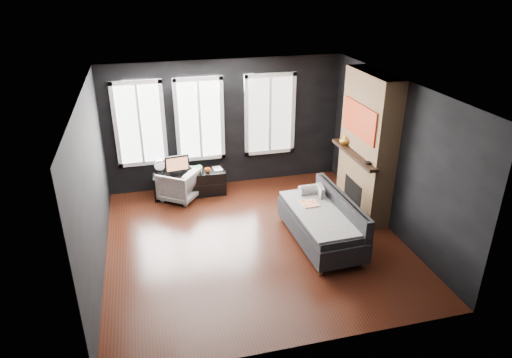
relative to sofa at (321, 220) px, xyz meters
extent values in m
plane|color=black|center=(-1.10, 0.26, -0.42)|extent=(5.00, 5.00, 0.00)
plane|color=white|center=(-1.10, 0.26, 2.28)|extent=(5.00, 5.00, 0.00)
cube|color=black|center=(-1.10, 2.76, 0.93)|extent=(5.00, 0.02, 2.70)
cube|color=black|center=(-3.60, 0.26, 0.93)|extent=(0.02, 5.00, 2.70)
cube|color=black|center=(1.40, 0.26, 0.93)|extent=(0.02, 5.00, 2.70)
cube|color=gray|center=(0.20, 0.55, 0.19)|extent=(0.11, 0.34, 0.33)
imported|color=white|center=(-2.20, 2.21, -0.07)|extent=(0.93, 0.94, 0.71)
imported|color=#CB651F|center=(-1.59, 2.27, 0.14)|extent=(0.13, 0.11, 0.12)
imported|color=#B9A795|center=(-1.46, 2.37, 0.20)|extent=(0.18, 0.03, 0.24)
cube|color=#377C45|center=(-1.81, 2.34, 0.14)|extent=(0.25, 0.19, 0.12)
imported|color=yellow|center=(0.95, 1.31, 0.90)|extent=(0.25, 0.26, 0.19)
cylinder|color=black|center=(0.95, 0.31, 0.83)|extent=(0.14, 0.14, 0.04)
camera|label=1|loc=(-2.73, -6.30, 3.89)|focal=32.00mm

